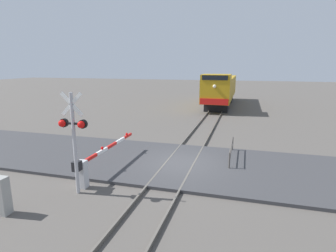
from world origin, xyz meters
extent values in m
plane|color=#514C47|center=(0.00, 0.00, 0.00)|extent=(160.00, 160.00, 0.00)
cube|color=#59544C|center=(-0.72, 0.00, 0.07)|extent=(0.08, 80.00, 0.15)
cube|color=#59544C|center=(0.72, 0.00, 0.07)|extent=(0.08, 80.00, 0.15)
cube|color=#38383A|center=(0.00, 0.00, 0.07)|extent=(36.00, 6.37, 0.15)
cube|color=black|center=(0.00, 18.28, 0.53)|extent=(2.59, 3.20, 1.05)
cube|color=black|center=(0.00, 26.41, 0.53)|extent=(2.59, 3.20, 1.05)
cube|color=#B28414|center=(0.00, 22.34, 2.29)|extent=(3.05, 14.78, 2.48)
cube|color=#B28414|center=(0.00, 16.42, 3.82)|extent=(2.99, 2.94, 0.58)
cube|color=black|center=(0.00, 14.92, 3.82)|extent=(2.59, 0.06, 0.46)
cube|color=red|center=(0.00, 14.91, 1.40)|extent=(2.90, 0.08, 0.64)
sphere|color=#F2EACC|center=(0.00, 14.90, 2.98)|extent=(0.36, 0.36, 0.36)
cylinder|color=#ADADB2|center=(-3.26, -4.27, 2.05)|extent=(0.14, 0.14, 4.10)
cube|color=white|center=(-3.26, -4.27, 3.65)|extent=(0.95, 0.04, 0.95)
cube|color=white|center=(-3.26, -4.27, 3.65)|extent=(0.95, 0.04, 0.95)
cube|color=black|center=(-3.26, -4.27, 2.90)|extent=(1.04, 0.08, 0.08)
sphere|color=red|center=(-3.68, -4.37, 2.90)|extent=(0.28, 0.28, 0.28)
sphere|color=red|center=(-2.84, -4.37, 2.90)|extent=(0.28, 0.28, 0.28)
cylinder|color=black|center=(-3.68, -4.25, 2.90)|extent=(0.34, 0.14, 0.34)
cylinder|color=black|center=(-2.84, -4.25, 2.90)|extent=(0.34, 0.14, 0.34)
cube|color=silver|center=(-3.34, -3.77, 0.60)|extent=(0.36, 0.36, 1.20)
cube|color=black|center=(-3.34, -4.12, 1.10)|extent=(0.28, 0.36, 0.40)
cube|color=red|center=(-3.34, -3.07, 1.10)|extent=(0.10, 0.99, 0.14)
cube|color=white|center=(-3.34, -2.09, 1.10)|extent=(0.10, 0.99, 0.14)
cube|color=red|center=(-3.34, -1.10, 1.10)|extent=(0.10, 0.99, 0.14)
cube|color=white|center=(-3.34, -0.11, 1.10)|extent=(0.10, 0.99, 0.14)
cube|color=red|center=(-3.34, 0.87, 1.10)|extent=(0.10, 0.99, 0.14)
sphere|color=red|center=(-3.34, -2.04, 1.24)|extent=(0.14, 0.14, 0.14)
sphere|color=red|center=(-3.34, 0.77, 1.24)|extent=(0.14, 0.14, 0.14)
cube|color=#999993|center=(-4.87, -6.39, 0.68)|extent=(0.55, 0.38, 1.37)
cylinder|color=#4C4742|center=(2.51, -0.16, 0.47)|extent=(0.08, 0.08, 0.95)
cylinder|color=#4C4742|center=(2.51, 2.90, 0.47)|extent=(0.08, 0.08, 0.95)
cylinder|color=#4C4742|center=(2.51, 1.37, 0.91)|extent=(0.06, 3.06, 0.06)
cylinder|color=#4C4742|center=(2.51, 1.37, 0.52)|extent=(0.06, 3.06, 0.06)
camera|label=1|loc=(3.08, -13.20, 5.12)|focal=29.31mm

